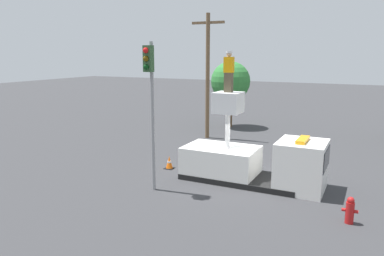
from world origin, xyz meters
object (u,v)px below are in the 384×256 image
object	(u,v)px
worker	(229,72)
fire_hydrant	(350,210)
bucket_truck	(252,162)
traffic_cone_rear	(169,163)
traffic_light_pole	(150,88)
tree_left_bg	(230,82)
utility_pole	(208,72)

from	to	relation	value
worker	fire_hydrant	size ratio (longest dim) A/B	1.91
bucket_truck	traffic_cone_rear	bearing A→B (deg)	178.24
worker	bucket_truck	bearing A→B (deg)	0.00
worker	fire_hydrant	xyz separation A→B (m)	(5.27, -2.49, -4.32)
traffic_light_pole	worker	bearing A→B (deg)	51.86
bucket_truck	fire_hydrant	xyz separation A→B (m)	(4.10, -2.49, -0.46)
fire_hydrant	tree_left_bg	world-z (taller)	tree_left_bg
worker	tree_left_bg	size ratio (longest dim) A/B	0.35
tree_left_bg	utility_pole	size ratio (longest dim) A/B	0.62
fire_hydrant	utility_pole	bearing A→B (deg)	134.18
worker	traffic_cone_rear	size ratio (longest dim) A/B	2.82
tree_left_bg	fire_hydrant	bearing A→B (deg)	-55.98
bucket_truck	utility_pole	xyz separation A→B (m)	(-5.35, 7.24, 3.44)
traffic_cone_rear	tree_left_bg	world-z (taller)	tree_left_bg
worker	tree_left_bg	bearing A→B (deg)	109.96
bucket_truck	utility_pole	bearing A→B (deg)	126.47
fire_hydrant	utility_pole	size ratio (longest dim) A/B	0.11
worker	traffic_light_pole	distance (m)	3.59
worker	traffic_cone_rear	bearing A→B (deg)	177.56
fire_hydrant	worker	bearing A→B (deg)	154.75
bucket_truck	traffic_light_pole	bearing A→B (deg)	-140.31
traffic_cone_rear	tree_left_bg	xyz separation A→B (m)	(-1.14, 11.40, 3.17)
bucket_truck	tree_left_bg	size ratio (longest dim) A/B	1.23
traffic_light_pole	tree_left_bg	bearing A→B (deg)	97.93
bucket_truck	traffic_light_pole	size ratio (longest dim) A/B	1.02
bucket_truck	worker	bearing A→B (deg)	180.00
bucket_truck	fire_hydrant	bearing A→B (deg)	-31.23
worker	fire_hydrant	distance (m)	7.26
bucket_truck	traffic_light_pole	distance (m)	5.48
utility_pole	bucket_truck	bearing A→B (deg)	-53.53
traffic_light_pole	traffic_cone_rear	bearing A→B (deg)	106.37
traffic_light_pole	fire_hydrant	size ratio (longest dim) A/B	6.54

